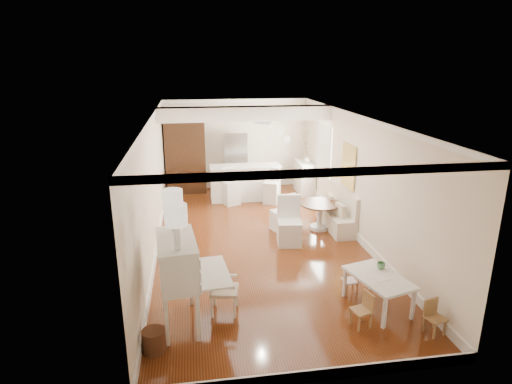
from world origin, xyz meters
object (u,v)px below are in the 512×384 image
object	(u,v)px
slip_chair_near	(290,221)
fridge	(247,162)
breakfast_counter	(245,183)
bar_stool_right	(271,186)
pantry_cabinet	(185,155)
gustavian_armchair	(224,289)
kids_table	(377,292)
slip_chair_far	(282,211)
kids_chair_b	(350,280)
secretary_bureau	(178,282)
wicker_basket	(154,341)
bar_stool_left	(231,186)
sideboard	(305,178)
kids_chair_c	(435,318)
dining_table	(320,216)
kids_chair_a	(361,310)

from	to	relation	value
slip_chair_near	fridge	xyz separation A→B (m)	(-0.35, 4.39, 0.36)
breakfast_counter	bar_stool_right	size ratio (longest dim) A/B	2.04
pantry_cabinet	gustavian_armchair	bearing A→B (deg)	-84.95
kids_table	slip_chair_far	xyz separation A→B (m)	(-0.84, 3.55, 0.20)
kids_chair_b	bar_stool_right	distance (m)	5.15
secretary_bureau	wicker_basket	bearing A→B (deg)	-125.25
pantry_cabinet	bar_stool_right	bearing A→B (deg)	-32.65
wicker_basket	kids_chair_b	world-z (taller)	kids_chair_b
slip_chair_far	bar_stool_left	bearing A→B (deg)	-83.71
slip_chair_near	sideboard	bearing A→B (deg)	77.24
slip_chair_near	slip_chair_far	world-z (taller)	slip_chair_near
bar_stool_left	gustavian_armchair	bearing A→B (deg)	-119.11
secretary_bureau	sideboard	xyz separation A→B (m)	(3.70, 6.44, -0.23)
breakfast_counter	pantry_cabinet	world-z (taller)	pantry_cabinet
fridge	sideboard	world-z (taller)	fridge
secretary_bureau	kids_chair_c	distance (m)	3.87
slip_chair_near	pantry_cabinet	xyz separation A→B (m)	(-2.25, 4.42, 0.61)
kids_chair_c	kids_table	bearing A→B (deg)	108.96
slip_chair_far	fridge	xyz separation A→B (m)	(-0.37, 3.57, 0.42)
kids_chair_b	slip_chair_near	size ratio (longest dim) A/B	0.47
dining_table	kids_chair_b	bearing A→B (deg)	-96.68
slip_chair_near	slip_chair_far	size ratio (longest dim) A/B	1.13
pantry_cabinet	sideboard	distance (m)	3.72
breakfast_counter	bar_stool_left	world-z (taller)	bar_stool_left
slip_chair_near	bar_stool_left	size ratio (longest dim) A/B	1.02
kids_chair_c	slip_chair_near	xyz separation A→B (m)	(-1.41, 3.54, 0.27)
secretary_bureau	gustavian_armchair	distance (m)	0.80
gustavian_armchair	bar_stool_right	world-z (taller)	bar_stool_right
slip_chair_far	kids_chair_c	bearing A→B (deg)	88.35
gustavian_armchair	fridge	world-z (taller)	fridge
gustavian_armchair	kids_chair_b	world-z (taller)	gustavian_armchair
kids_chair_a	dining_table	bearing A→B (deg)	158.48
kids_table	pantry_cabinet	world-z (taller)	pantry_cabinet
bar_stool_right	slip_chair_near	bearing A→B (deg)	-68.90
slip_chair_far	fridge	world-z (taller)	fridge
wicker_basket	slip_chair_near	xyz separation A→B (m)	(2.70, 3.32, 0.38)
kids_chair_c	pantry_cabinet	size ratio (longest dim) A/B	0.23
sideboard	bar_stool_left	bearing A→B (deg)	-161.74
kids_chair_c	sideboard	distance (m)	7.29
bar_stool_right	sideboard	world-z (taller)	bar_stool_right
dining_table	sideboard	xyz separation A→B (m)	(0.42, 2.99, 0.15)
slip_chair_near	slip_chair_far	bearing A→B (deg)	95.71
secretary_bureau	bar_stool_left	xyz separation A→B (m)	(1.34, 5.67, -0.18)
gustavian_armchair	slip_chair_near	world-z (taller)	slip_chair_near
slip_chair_far	slip_chair_near	bearing A→B (deg)	69.42
wicker_basket	kids_chair_b	xyz separation A→B (m)	(3.28, 1.08, 0.09)
kids_chair_a	bar_stool_right	xyz separation A→B (m)	(-0.25, 6.09, 0.22)
slip_chair_near	fridge	bearing A→B (deg)	101.62
bar_stool_left	kids_table	bearing A→B (deg)	-94.37
slip_chair_far	bar_stool_right	world-z (taller)	bar_stool_right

